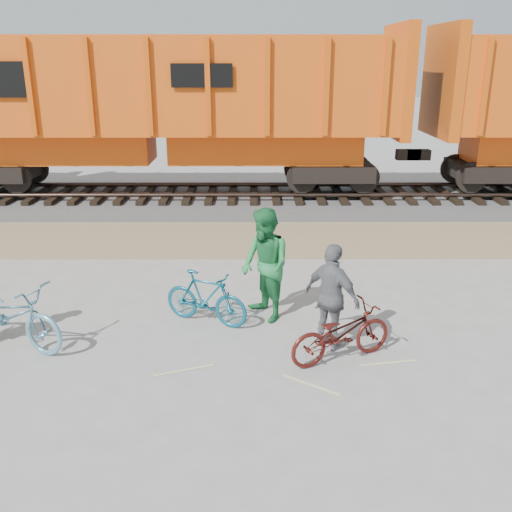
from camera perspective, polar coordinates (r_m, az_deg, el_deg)
The scene contains 10 objects.
ground at distance 9.09m, azimuth -0.26°, elevation -8.80°, with size 120.00×120.00×0.00m, color #9E9E99.
gravel_strip at distance 14.18m, azimuth -0.23°, elevation 1.72°, with size 120.00×3.00×0.02m, color tan.
ballast_bed at distance 17.52m, azimuth -0.22°, elevation 5.60°, with size 120.00×4.00×0.30m, color slate.
track at distance 17.45m, azimuth -0.22°, elevation 6.63°, with size 120.00×2.60×0.24m.
hopper_car_center at distance 17.30m, azimuth -9.68°, elevation 14.75°, with size 14.00×3.13×4.65m.
bicycle_blue at distance 9.60m, azimuth -23.42°, elevation -5.40°, with size 0.71×2.03×1.07m, color #629EB4.
bicycle_teal at distance 9.63m, azimuth -5.04°, elevation -4.18°, with size 0.43×1.53×0.92m, color #0F5671.
bicycle_maroon at distance 8.56m, azimuth 8.51°, elevation -7.64°, with size 0.58×1.67×0.87m, color #4C1510.
person_man at distance 9.59m, azimuth 0.93°, elevation -0.93°, with size 0.94×0.73×1.94m, color #237D3F.
person_woman at distance 8.73m, azimuth 7.62°, elevation -4.11°, with size 0.99×0.41×1.68m, color slate.
Camera 1 is at (0.02, -8.03, 4.27)m, focal length 40.00 mm.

